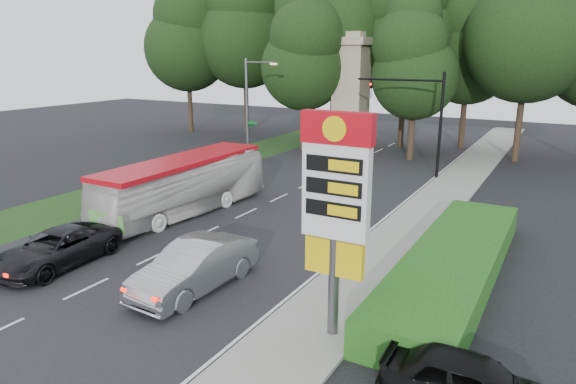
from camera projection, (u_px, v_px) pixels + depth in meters
The scene contains 22 objects.
ground at pixel (75, 295), 18.40m from camera, with size 120.00×120.00×0.00m, color black.
road_surface at pixel (256, 209), 28.49m from camera, with size 14.00×80.00×0.02m, color black.
sidewalk_right at pixel (406, 233), 24.46m from camera, with size 3.00×80.00×0.12m, color gray.
grass_verge_left at pixel (192, 170), 38.03m from camera, with size 5.00×50.00×0.02m, color #193814.
hedge at pixel (453, 264), 19.54m from camera, with size 3.00×14.00×1.20m, color #1B5316.
gas_station_pylon at pixel (336, 196), 14.56m from camera, with size 2.10×0.45×6.85m.
traffic_signal_mast at pixel (422, 110), 34.68m from camera, with size 6.10×0.35×7.20m.
streetlight_signs at pixel (249, 106), 39.05m from camera, with size 2.75×0.98×8.00m.
monument at pixel (351, 93), 43.24m from camera, with size 3.00×3.00×10.05m.
tree_far_west at pixel (186, 30), 53.75m from camera, with size 8.96×8.96×17.60m.
tree_west_mid at pixel (244, 19), 52.34m from camera, with size 9.80×9.80×19.25m.
tree_west_near at pixel (305, 36), 51.62m from camera, with size 8.40×8.40×16.50m.
tree_center_left at pixel (335, 10), 45.37m from camera, with size 10.08×10.08×19.80m.
tree_center_right at pixel (407, 21), 44.48m from camera, with size 9.24×9.24×18.15m.
tree_east_near at pixel (470, 37), 44.15m from camera, with size 8.12×8.12×15.95m.
tree_east_mid at pixel (532, 11), 37.98m from camera, with size 9.52×9.52×18.70m.
tree_monument_left at pixel (304, 49), 43.35m from camera, with size 7.28×7.28×14.30m.
tree_monument_right at pixel (416, 58), 39.46m from camera, with size 6.72×6.72×13.20m.
transit_bus at pixel (183, 186), 27.32m from camera, with size 2.52×10.78×3.00m, color silver.
sedan_silver at pixel (195, 267), 18.60m from camera, with size 1.89×5.43×1.79m, color #A2A3A9.
suv_charcoal at pixel (57, 248), 20.75m from camera, with size 2.44×5.30×1.47m, color black.
parked_car_black at pixel (471, 384), 12.25m from camera, with size 1.75×4.35×1.48m, color black.
Camera 1 is at (14.88, -10.89, 8.39)m, focal length 32.00 mm.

